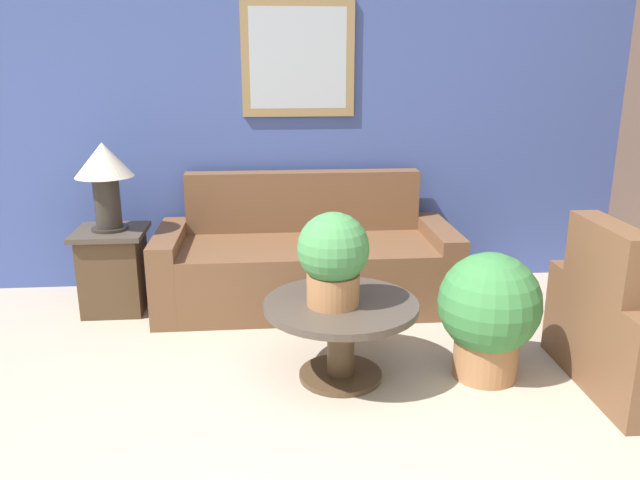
% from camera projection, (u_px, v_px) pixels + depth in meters
% --- Properties ---
extents(wall_back, '(7.07, 0.09, 2.60)m').
position_uv_depth(wall_back, '(301.00, 116.00, 4.74)').
color(wall_back, '#42569E').
rests_on(wall_back, ground_plane).
extents(couch_main, '(2.12, 0.87, 0.92)m').
position_uv_depth(couch_main, '(306.00, 263.00, 4.54)').
color(couch_main, brown).
rests_on(couch_main, ground_plane).
extents(coffee_table, '(0.85, 0.85, 0.46)m').
position_uv_depth(coffee_table, '(341.00, 323.00, 3.42)').
color(coffee_table, '#4C3823').
rests_on(coffee_table, ground_plane).
extents(side_table, '(0.48, 0.48, 0.59)m').
position_uv_depth(side_table, '(114.00, 269.00, 4.39)').
color(side_table, '#4C3823').
rests_on(side_table, ground_plane).
extents(table_lamp, '(0.39, 0.39, 0.60)m').
position_uv_depth(table_lamp, '(104.00, 171.00, 4.20)').
color(table_lamp, '#2D2823').
rests_on(table_lamp, side_table).
extents(potted_plant_on_table, '(0.38, 0.38, 0.51)m').
position_uv_depth(potted_plant_on_table, '(333.00, 256.00, 3.28)').
color(potted_plant_on_table, '#9E6B42').
rests_on(potted_plant_on_table, coffee_table).
extents(potted_plant_floor, '(0.56, 0.56, 0.72)m').
position_uv_depth(potted_plant_floor, '(489.00, 311.00, 3.43)').
color(potted_plant_floor, '#9E6B42').
rests_on(potted_plant_floor, ground_plane).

